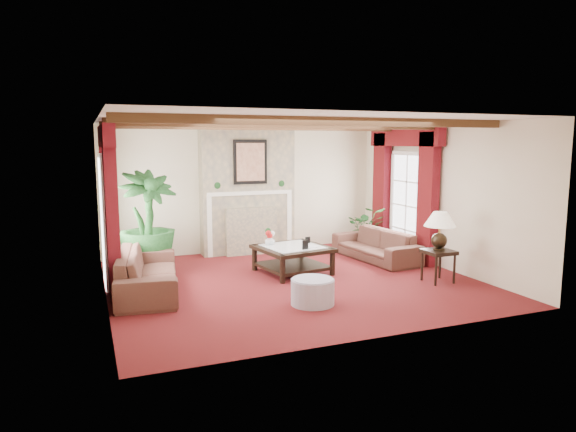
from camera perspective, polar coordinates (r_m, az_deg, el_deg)
name	(u,v)px	position (r m, az deg, el deg)	size (l,w,h in m)	color
floor	(293,281)	(8.82, 0.52, -7.27)	(6.00, 6.00, 0.00)	#50100E
ceiling	(293,121)	(8.51, 0.54, 10.53)	(6.00, 6.00, 0.00)	white
back_wall	(245,189)	(11.15, -4.83, 3.00)	(6.00, 0.02, 2.70)	beige
left_wall	(102,212)	(7.94, -19.94, 0.45)	(0.02, 5.50, 2.70)	beige
right_wall	(440,196)	(10.08, 16.53, 2.14)	(0.02, 5.50, 2.70)	beige
ceiling_beams	(293,125)	(8.51, 0.54, 10.13)	(6.00, 3.00, 0.12)	#3A2512
fireplace	(247,126)	(10.92, -4.60, 9.98)	(2.00, 0.52, 2.70)	tan
french_door_left	(100,156)	(8.88, -20.21, 6.26)	(0.10, 1.10, 2.16)	white
french_door_right	(409,153)	(10.82, 13.29, 6.79)	(0.10, 1.10, 2.16)	white
curtains_left	(105,130)	(8.88, -19.63, 9.00)	(0.20, 2.40, 2.55)	#490B09
curtains_right	(405,132)	(10.76, 12.87, 9.04)	(0.20, 2.40, 2.55)	#490B09
sofa_left	(147,265)	(8.41, -15.35, -5.24)	(0.96, 2.32, 0.88)	#310D19
sofa_right	(376,240)	(10.51, 9.70, -2.64)	(0.79, 2.09, 0.80)	#310D19
potted_palm	(148,244)	(9.71, -15.27, -2.98)	(1.56, 2.09, 1.04)	black
small_plant	(367,232)	(11.51, 8.76, -1.80)	(1.18, 1.23, 0.75)	black
coffee_table	(293,260)	(9.34, 0.53, -4.88)	(1.18, 1.18, 0.48)	black
side_table	(438,266)	(9.09, 16.33, -5.35)	(0.47, 0.47, 0.55)	black
ottoman	(313,292)	(7.58, 2.75, -8.42)	(0.64, 0.64, 0.37)	#9993A6
table_lamp	(440,230)	(8.97, 16.49, -1.55)	(0.53, 0.53, 0.67)	black
flower_vase	(270,240)	(9.41, -2.04, -2.72)	(0.19, 0.20, 0.18)	silver
book	(308,241)	(9.15, 2.25, -2.76)	(0.17, 0.14, 0.27)	black
photo_frame_a	(305,245)	(9.00, 1.92, -3.24)	(0.13, 0.02, 0.17)	black
photo_frame_b	(308,240)	(9.56, 2.20, -2.70)	(0.10, 0.02, 0.13)	black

